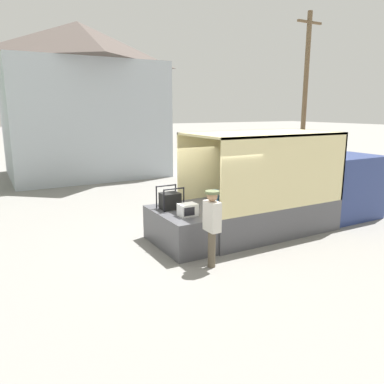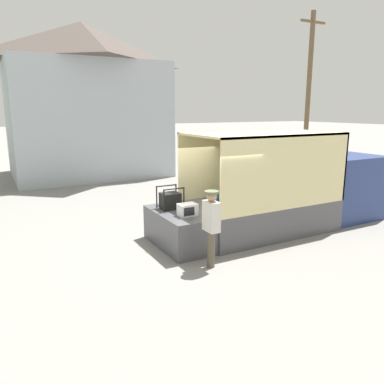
% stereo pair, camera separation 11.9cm
% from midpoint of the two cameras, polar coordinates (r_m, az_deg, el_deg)
% --- Properties ---
extents(ground_plane, '(160.00, 160.00, 0.00)m').
position_cam_midpoint_polar(ground_plane, '(10.45, 0.41, -7.64)').
color(ground_plane, gray).
extents(box_truck, '(6.66, 2.34, 2.95)m').
position_cam_midpoint_polar(box_truck, '(12.43, 15.76, -0.49)').
color(box_truck, navy).
rests_on(box_truck, ground).
extents(tailgate_deck, '(1.13, 2.22, 0.94)m').
position_cam_midpoint_polar(tailgate_deck, '(10.05, -2.40, -5.65)').
color(tailgate_deck, '#4C4C51').
rests_on(tailgate_deck, ground).
extents(microwave, '(0.46, 0.36, 0.31)m').
position_cam_midpoint_polar(microwave, '(9.53, -1.02, -2.73)').
color(microwave, white).
rests_on(microwave, tailgate_deck).
extents(portable_generator, '(0.62, 0.52, 0.62)m').
position_cam_midpoint_polar(portable_generator, '(10.18, -3.61, -1.30)').
color(portable_generator, black).
rests_on(portable_generator, tailgate_deck).
extents(worker_person, '(0.33, 0.44, 1.82)m').
position_cam_midpoint_polar(worker_person, '(8.53, 2.66, -4.36)').
color(worker_person, brown).
rests_on(worker_person, ground).
extents(house_backdrop, '(8.24, 6.80, 8.11)m').
position_cam_midpoint_polar(house_backdrop, '(21.90, -16.61, 13.39)').
color(house_backdrop, '#A8B2BC').
rests_on(house_backdrop, ground).
extents(utility_pole, '(1.80, 0.28, 9.04)m').
position_cam_midpoint_polar(utility_pole, '(23.79, 16.74, 14.60)').
color(utility_pole, brown).
rests_on(utility_pole, ground).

